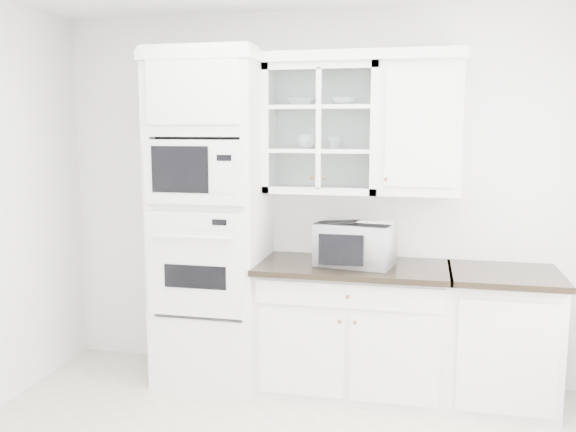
# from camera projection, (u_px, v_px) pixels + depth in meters

# --- Properties ---
(room_shell) EXTENTS (4.00, 3.50, 2.70)m
(room_shell) POSITION_uv_depth(u_px,v_px,m) (281.00, 143.00, 3.20)
(room_shell) COLOR white
(room_shell) RESTS_ON ground
(oven_column) EXTENTS (0.76, 0.68, 2.40)m
(oven_column) POSITION_uv_depth(u_px,v_px,m) (211.00, 220.00, 4.40)
(oven_column) COLOR white
(oven_column) RESTS_ON ground
(base_cabinet_run) EXTENTS (1.32, 0.67, 0.92)m
(base_cabinet_run) POSITION_uv_depth(u_px,v_px,m) (353.00, 327.00, 4.31)
(base_cabinet_run) COLOR white
(base_cabinet_run) RESTS_ON ground
(extra_base_cabinet) EXTENTS (0.72, 0.67, 0.92)m
(extra_base_cabinet) POSITION_uv_depth(u_px,v_px,m) (501.00, 337.00, 4.09)
(extra_base_cabinet) COLOR white
(extra_base_cabinet) RESTS_ON ground
(upper_cabinet_glass) EXTENTS (0.80, 0.33, 0.90)m
(upper_cabinet_glass) POSITION_uv_depth(u_px,v_px,m) (323.00, 129.00, 4.30)
(upper_cabinet_glass) COLOR white
(upper_cabinet_glass) RESTS_ON room_shell
(upper_cabinet_solid) EXTENTS (0.55, 0.33, 0.90)m
(upper_cabinet_solid) POSITION_uv_depth(u_px,v_px,m) (420.00, 129.00, 4.15)
(upper_cabinet_solid) COLOR white
(upper_cabinet_solid) RESTS_ON room_shell
(crown_molding) EXTENTS (2.14, 0.38, 0.07)m
(crown_molding) POSITION_uv_depth(u_px,v_px,m) (308.00, 58.00, 4.23)
(crown_molding) COLOR white
(crown_molding) RESTS_ON room_shell
(countertop_microwave) EXTENTS (0.57, 0.50, 0.30)m
(countertop_microwave) POSITION_uv_depth(u_px,v_px,m) (356.00, 243.00, 4.20)
(countertop_microwave) COLOR white
(countertop_microwave) RESTS_ON base_cabinet_run
(bowl_a) EXTENTS (0.21, 0.21, 0.05)m
(bowl_a) POSITION_uv_depth(u_px,v_px,m) (302.00, 102.00, 4.29)
(bowl_a) COLOR white
(bowl_a) RESTS_ON upper_cabinet_glass
(bowl_b) EXTENTS (0.19, 0.19, 0.05)m
(bowl_b) POSITION_uv_depth(u_px,v_px,m) (344.00, 102.00, 4.22)
(bowl_b) COLOR white
(bowl_b) RESTS_ON upper_cabinet_glass
(cup_a) EXTENTS (0.16, 0.16, 0.10)m
(cup_a) POSITION_uv_depth(u_px,v_px,m) (306.00, 142.00, 4.34)
(cup_a) COLOR white
(cup_a) RESTS_ON upper_cabinet_glass
(cup_b) EXTENTS (0.12, 0.12, 0.09)m
(cup_b) POSITION_uv_depth(u_px,v_px,m) (334.00, 142.00, 4.29)
(cup_b) COLOR white
(cup_b) RESTS_ON upper_cabinet_glass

